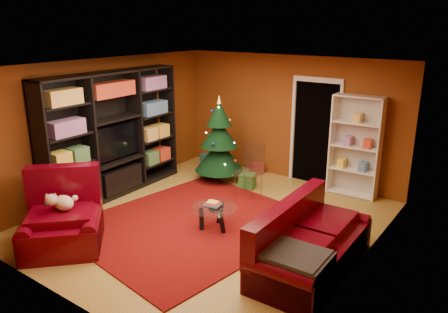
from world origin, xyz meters
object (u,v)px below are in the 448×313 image
Objects in this scene: acrylic_chair at (248,174)px; gift_box_red at (257,168)px; media_unit at (113,135)px; armchair at (61,219)px; rug at (192,223)px; christmas_tree at (219,140)px; white_bookshelf at (355,147)px; sofa at (313,238)px; dog at (64,203)px; gift_box_teal at (209,161)px; coffee_table at (214,218)px; gift_box_green at (248,181)px.

gift_box_red is at bearing 111.38° from acrylic_chair.
media_unit is 2.59× the size of armchair.
christmas_tree is at bearing 114.16° from rug.
sofa is (0.52, -2.92, -0.51)m from white_bookshelf.
media_unit reaches higher than dog.
media_unit reaches higher than white_bookshelf.
media_unit is 2.16m from christmas_tree.
gift_box_teal is at bearing 54.21° from sofa.
acrylic_chair reaches higher than coffee_table.
media_unit is 2.55m from gift_box_teal.
christmas_tree is 5.52× the size of gift_box_teal.
white_bookshelf is at bearing 12.79° from armchair.
gift_box_red is at bearing 179.39° from white_bookshelf.
acrylic_chair is at bearing -144.14° from white_bookshelf.
acrylic_chair is (0.98, -0.39, -0.43)m from christmas_tree.
gift_box_teal is 1.36× the size of gift_box_red.
rug is at bearing 12.39° from armchair.
gift_box_teal is at bearing 159.23° from gift_box_green.
coffee_table is (2.51, -0.14, -0.99)m from media_unit.
armchair is at bearing 115.35° from sofa.
white_bookshelf is (2.14, 0.05, 0.85)m from gift_box_red.
gift_box_red is 4.56m from armchair.
christmas_tree is 2.72m from white_bookshelf.
gift_box_green is 3.13m from sofa.
media_unit is 2.70m from coffee_table.
white_bookshelf reaches higher than sofa.
sofa is at bearing -5.44° from media_unit.
gift_box_green is 0.14× the size of sofa.
gift_box_green is at bearing 47.78° from sofa.
gift_box_red is at bearing 36.11° from dog.
rug is at bearing -85.54° from gift_box_green.
white_bookshelf is at bearing 6.29° from gift_box_teal.
gift_box_teal is at bearing 50.54° from dog.
gift_box_green is (0.74, -0.03, -0.74)m from christmas_tree.
sofa reaches higher than gift_box_green.
white_bookshelf reaches higher than rug.
gift_box_green is (1.94, 1.74, -1.04)m from media_unit.
armchair is at bearing -92.36° from christmas_tree.
acrylic_chair is at bearing -55.72° from gift_box_green.
armchair is at bearing -112.00° from acrylic_chair.
gift_box_green is at bearing -2.61° from christmas_tree.
armchair is at bearing -83.30° from gift_box_teal.
coffee_table is 1.58m from acrylic_chair.
dog is (-0.00, 0.07, 0.23)m from armchair.
media_unit reaches higher than sofa.
media_unit is 4.05× the size of coffee_table.
gift_box_red is (0.44, 0.80, -0.76)m from christmas_tree.
gift_box_teal is 0.43× the size of coffee_table.
coffee_table reaches higher than gift_box_teal.
christmas_tree is (-0.89, 1.99, 0.88)m from rug.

